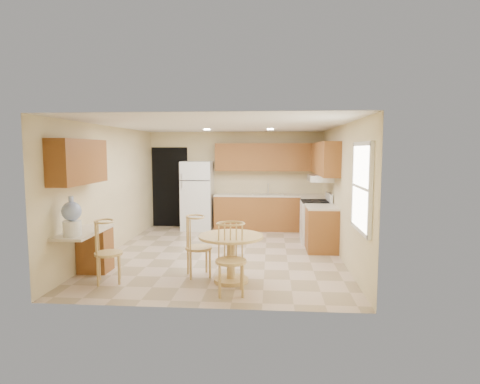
# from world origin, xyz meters

# --- Properties ---
(floor) EXTENTS (5.50, 5.50, 0.00)m
(floor) POSITION_xyz_m (0.00, 0.00, 0.00)
(floor) COLOR tan
(floor) RESTS_ON ground
(ceiling) EXTENTS (4.50, 5.50, 0.02)m
(ceiling) POSITION_xyz_m (0.00, 0.00, 2.50)
(ceiling) COLOR white
(ceiling) RESTS_ON wall_back
(wall_back) EXTENTS (4.50, 0.02, 2.50)m
(wall_back) POSITION_xyz_m (0.00, 2.75, 1.25)
(wall_back) COLOR beige
(wall_back) RESTS_ON floor
(wall_front) EXTENTS (4.50, 0.02, 2.50)m
(wall_front) POSITION_xyz_m (0.00, -2.75, 1.25)
(wall_front) COLOR beige
(wall_front) RESTS_ON floor
(wall_left) EXTENTS (0.02, 5.50, 2.50)m
(wall_left) POSITION_xyz_m (-2.25, 0.00, 1.25)
(wall_left) COLOR beige
(wall_left) RESTS_ON floor
(wall_right) EXTENTS (0.02, 5.50, 2.50)m
(wall_right) POSITION_xyz_m (2.25, 0.00, 1.25)
(wall_right) COLOR beige
(wall_right) RESTS_ON floor
(doorway) EXTENTS (0.90, 0.02, 2.10)m
(doorway) POSITION_xyz_m (-1.75, 2.73, 1.05)
(doorway) COLOR black
(doorway) RESTS_ON floor
(base_cab_back) EXTENTS (2.75, 0.60, 0.87)m
(base_cab_back) POSITION_xyz_m (0.88, 2.45, 0.43)
(base_cab_back) COLOR brown
(base_cab_back) RESTS_ON floor
(counter_back) EXTENTS (2.75, 0.63, 0.04)m
(counter_back) POSITION_xyz_m (0.88, 2.45, 0.89)
(counter_back) COLOR beige
(counter_back) RESTS_ON base_cab_back
(base_cab_right_a) EXTENTS (0.60, 0.59, 0.87)m
(base_cab_right_a) POSITION_xyz_m (1.95, 1.85, 0.43)
(base_cab_right_a) COLOR brown
(base_cab_right_a) RESTS_ON floor
(counter_right_a) EXTENTS (0.63, 0.59, 0.04)m
(counter_right_a) POSITION_xyz_m (1.95, 1.85, 0.89)
(counter_right_a) COLOR beige
(counter_right_a) RESTS_ON base_cab_right_a
(base_cab_right_b) EXTENTS (0.60, 0.80, 0.87)m
(base_cab_right_b) POSITION_xyz_m (1.95, 0.40, 0.43)
(base_cab_right_b) COLOR brown
(base_cab_right_b) RESTS_ON floor
(counter_right_b) EXTENTS (0.63, 0.80, 0.04)m
(counter_right_b) POSITION_xyz_m (1.95, 0.40, 0.89)
(counter_right_b) COLOR beige
(counter_right_b) RESTS_ON base_cab_right_b
(upper_cab_back) EXTENTS (2.75, 0.33, 0.70)m
(upper_cab_back) POSITION_xyz_m (0.88, 2.58, 1.85)
(upper_cab_back) COLOR brown
(upper_cab_back) RESTS_ON wall_back
(upper_cab_right) EXTENTS (0.33, 2.42, 0.70)m
(upper_cab_right) POSITION_xyz_m (2.08, 1.21, 1.85)
(upper_cab_right) COLOR brown
(upper_cab_right) RESTS_ON wall_right
(upper_cab_left) EXTENTS (0.33, 1.40, 0.70)m
(upper_cab_left) POSITION_xyz_m (-2.08, -1.60, 1.85)
(upper_cab_left) COLOR brown
(upper_cab_left) RESTS_ON wall_left
(sink) EXTENTS (0.78, 0.44, 0.01)m
(sink) POSITION_xyz_m (0.85, 2.45, 0.91)
(sink) COLOR silver
(sink) RESTS_ON counter_back
(range_hood) EXTENTS (0.50, 0.76, 0.14)m
(range_hood) POSITION_xyz_m (2.00, 1.18, 1.42)
(range_hood) COLOR silver
(range_hood) RESTS_ON upper_cab_right
(desk_pedestal) EXTENTS (0.48, 0.42, 0.72)m
(desk_pedestal) POSITION_xyz_m (-2.00, -1.32, 0.36)
(desk_pedestal) COLOR brown
(desk_pedestal) RESTS_ON floor
(desk_top) EXTENTS (0.50, 1.20, 0.04)m
(desk_top) POSITION_xyz_m (-2.00, -1.70, 0.75)
(desk_top) COLOR beige
(desk_top) RESTS_ON desk_pedestal
(window) EXTENTS (0.06, 1.12, 1.30)m
(window) POSITION_xyz_m (2.23, -1.85, 1.50)
(window) COLOR white
(window) RESTS_ON wall_right
(can_light_a) EXTENTS (0.14, 0.14, 0.02)m
(can_light_a) POSITION_xyz_m (-0.50, 1.20, 2.48)
(can_light_a) COLOR white
(can_light_a) RESTS_ON ceiling
(can_light_b) EXTENTS (0.14, 0.14, 0.02)m
(can_light_b) POSITION_xyz_m (0.90, 1.20, 2.48)
(can_light_b) COLOR white
(can_light_b) RESTS_ON ceiling
(refrigerator) EXTENTS (0.77, 0.75, 1.74)m
(refrigerator) POSITION_xyz_m (-0.95, 2.40, 0.87)
(refrigerator) COLOR white
(refrigerator) RESTS_ON floor
(stove) EXTENTS (0.65, 0.76, 1.09)m
(stove) POSITION_xyz_m (1.92, 1.18, 0.47)
(stove) COLOR white
(stove) RESTS_ON floor
(dining_table) EXTENTS (0.99, 0.99, 0.73)m
(dining_table) POSITION_xyz_m (0.32, -1.68, 0.48)
(dining_table) COLOR tan
(dining_table) RESTS_ON floor
(chair_table_a) EXTENTS (0.43, 0.56, 0.97)m
(chair_table_a) POSITION_xyz_m (-0.23, -1.52, 0.59)
(chair_table_a) COLOR tan
(chair_table_a) RESTS_ON floor
(chair_table_b) EXTENTS (0.44, 0.45, 1.00)m
(chair_table_b) POSITION_xyz_m (0.37, -2.30, 0.61)
(chair_table_b) COLOR tan
(chair_table_b) RESTS_ON floor
(chair_desk) EXTENTS (0.42, 0.55, 0.96)m
(chair_desk) POSITION_xyz_m (-1.55, -1.94, 0.58)
(chair_desk) COLOR tan
(chair_desk) RESTS_ON floor
(water_crock) EXTENTS (0.28, 0.28, 0.59)m
(water_crock) POSITION_xyz_m (-2.00, -2.06, 1.04)
(water_crock) COLOR white
(water_crock) RESTS_ON desk_top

